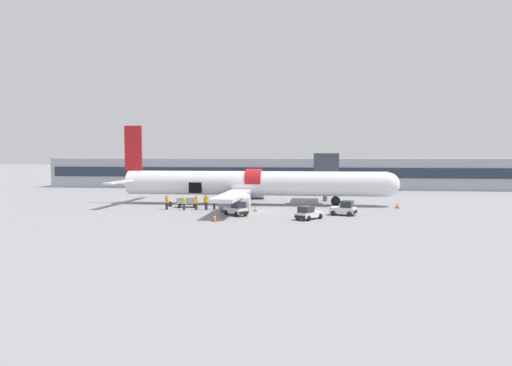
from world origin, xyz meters
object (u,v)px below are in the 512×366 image
baggage_tug_lead (308,214)px  ground_crew_loader_b (206,202)px  baggage_cart_loading (188,203)px  baggage_tug_mid (237,210)px  ground_crew_driver (196,203)px  ground_crew_supervisor (214,202)px  baggage_tug_rear (344,209)px  suitcase_on_tarmac_upright (170,204)px  ground_crew_helper (167,202)px  ground_crew_loader_a (184,203)px  airplane (250,184)px

baggage_tug_lead → ground_crew_loader_b: size_ratio=1.82×
baggage_tug_lead → baggage_cart_loading: bearing=149.1°
baggage_tug_mid → baggage_cart_loading: 10.09m
baggage_tug_mid → ground_crew_driver: 7.19m
ground_crew_loader_b → ground_crew_supervisor: 0.98m
ground_crew_loader_b → baggage_cart_loading: bearing=140.2°
ground_crew_driver → baggage_cart_loading: bearing=123.9°
baggage_tug_rear → suitcase_on_tarmac_upright: bearing=164.9°
baggage_tug_rear → ground_crew_helper: ground_crew_helper is taller
baggage_tug_lead → suitcase_on_tarmac_upright: (-17.45, 9.46, -0.34)m
ground_crew_loader_a → ground_crew_loader_b: size_ratio=0.87×
ground_crew_loader_b → suitcase_on_tarmac_upright: ground_crew_loader_b is taller
airplane → baggage_tug_lead: (7.74, -13.00, -2.09)m
baggage_tug_mid → suitcase_on_tarmac_upright: (-9.77, 7.43, -0.39)m
baggage_cart_loading → ground_crew_loader_a: size_ratio=2.27×
baggage_tug_rear → suitcase_on_tarmac_upright: 22.03m
baggage_cart_loading → baggage_tug_lead: bearing=-30.9°
ground_crew_helper → ground_crew_loader_b: bearing=3.7°
baggage_tug_mid → suitcase_on_tarmac_upright: baggage_tug_mid is taller
ground_crew_supervisor → ground_crew_loader_a: bearing=-165.8°
suitcase_on_tarmac_upright → airplane: bearing=20.0°
baggage_tug_mid → baggage_tug_rear: baggage_tug_rear is taller
airplane → baggage_tug_rear: airplane is taller
baggage_tug_mid → ground_crew_loader_b: bearing=134.2°
ground_crew_supervisor → ground_crew_helper: (-5.64, -0.67, 0.01)m
baggage_tug_mid → baggage_cart_loading: size_ratio=0.80×
baggage_tug_rear → ground_crew_helper: (-20.67, 2.57, 0.22)m
baggage_cart_loading → ground_crew_helper: ground_crew_helper is taller
baggage_tug_lead → ground_crew_supervisor: ground_crew_supervisor is taller
baggage_tug_mid → ground_crew_supervisor: 6.07m
baggage_cart_loading → suitcase_on_tarmac_upright: size_ratio=5.86×
ground_crew_loader_b → ground_crew_driver: size_ratio=1.14×
baggage_cart_loading → ground_crew_loader_b: size_ratio=1.97×
ground_crew_supervisor → suitcase_on_tarmac_upright: ground_crew_supervisor is taller
ground_crew_driver → ground_crew_helper: 3.55m
ground_crew_driver → airplane: bearing=49.4°
baggage_tug_rear → baggage_cart_loading: (-18.80, 5.26, -0.13)m
ground_crew_helper → ground_crew_supervisor: bearing=6.8°
baggage_cart_loading → ground_crew_helper: size_ratio=2.14×
baggage_cart_loading → ground_crew_loader_b: bearing=-39.8°
baggage_tug_lead → ground_crew_helper: ground_crew_helper is taller
ground_crew_loader_b → suitcase_on_tarmac_upright: bearing=151.8°
ground_crew_loader_a → baggage_tug_mid: bearing=-30.2°
baggage_cart_loading → suitcase_on_tarmac_upright: bearing=169.1°
baggage_tug_mid → ground_crew_loader_b: ground_crew_loader_b is taller
baggage_tug_rear → ground_crew_supervisor: ground_crew_supervisor is taller
ground_crew_supervisor → suitcase_on_tarmac_upright: bearing=158.2°
baggage_tug_rear → ground_crew_supervisor: bearing=167.8°
baggage_tug_lead → ground_crew_loader_a: size_ratio=2.10×
ground_crew_loader_a → suitcase_on_tarmac_upright: (-2.79, 3.37, -0.59)m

